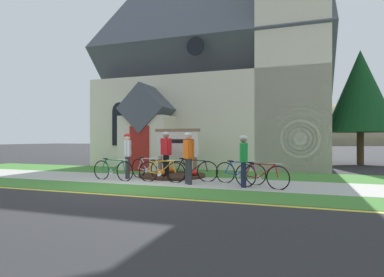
% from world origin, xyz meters
% --- Properties ---
extents(ground, '(140.00, 140.00, 0.00)m').
position_xyz_m(ground, '(0.00, 4.00, 0.00)').
color(ground, '#2B2B2D').
extents(sidewalk_slab, '(32.00, 2.60, 0.01)m').
position_xyz_m(sidewalk_slab, '(0.27, 1.89, 0.01)').
color(sidewalk_slab, '#B7B5AD').
rests_on(sidewalk_slab, ground).
extents(grass_verge, '(32.00, 1.68, 0.01)m').
position_xyz_m(grass_verge, '(0.27, -0.25, 0.00)').
color(grass_verge, '#427F33').
rests_on(grass_verge, ground).
extents(church_lawn, '(24.00, 2.97, 0.01)m').
position_xyz_m(church_lawn, '(0.27, 4.67, 0.00)').
color(church_lawn, '#427F33').
rests_on(church_lawn, ground).
extents(curb_paint_stripe, '(28.00, 0.16, 0.01)m').
position_xyz_m(curb_paint_stripe, '(0.27, -1.23, 0.00)').
color(curb_paint_stripe, yellow).
rests_on(curb_paint_stripe, ground).
extents(church_building, '(12.80, 11.76, 13.09)m').
position_xyz_m(church_building, '(0.72, 10.73, 4.79)').
color(church_building, beige).
rests_on(church_building, ground).
extents(church_sign, '(1.94, 0.16, 1.92)m').
position_xyz_m(church_sign, '(0.33, 3.58, 1.26)').
color(church_sign, '#7F6047').
rests_on(church_sign, ground).
extents(flower_bed, '(2.64, 2.64, 0.34)m').
position_xyz_m(flower_bed, '(0.34, 3.02, 0.07)').
color(flower_bed, '#382319').
rests_on(flower_bed, ground).
extents(bicycle_orange, '(1.76, 0.51, 0.85)m').
position_xyz_m(bicycle_orange, '(1.53, 1.95, 0.38)').
color(bicycle_orange, black).
rests_on(bicycle_orange, ground).
extents(bicycle_black, '(1.71, 0.56, 0.80)m').
position_xyz_m(bicycle_black, '(4.00, 1.24, 0.38)').
color(bicycle_black, black).
rests_on(bicycle_black, ground).
extents(bicycle_green, '(1.77, 0.41, 0.79)m').
position_xyz_m(bicycle_green, '(3.22, 1.93, 0.37)').
color(bicycle_green, black).
rests_on(bicycle_green, ground).
extents(bicycle_silver, '(1.73, 0.64, 0.83)m').
position_xyz_m(bicycle_silver, '(-0.29, 2.15, 0.39)').
color(bicycle_silver, black).
rests_on(bicycle_silver, ground).
extents(bicycle_white, '(1.78, 0.26, 0.81)m').
position_xyz_m(bicycle_white, '(-1.29, 1.34, 0.38)').
color(bicycle_white, black).
rests_on(bicycle_white, ground).
extents(bicycle_red, '(1.74, 0.10, 0.80)m').
position_xyz_m(bicycle_red, '(0.58, 1.46, 0.37)').
color(bicycle_red, black).
rests_on(bicycle_red, ground).
extents(cyclist_in_green_jersey, '(0.53, 0.60, 1.78)m').
position_xyz_m(cyclist_in_green_jersey, '(0.22, 2.69, 1.06)').
color(cyclist_in_green_jersey, black).
rests_on(cyclist_in_green_jersey, ground).
extents(cyclist_in_yellow_jersey, '(0.47, 0.59, 1.72)m').
position_xyz_m(cyclist_in_yellow_jersey, '(1.65, 1.26, 1.01)').
color(cyclist_in_yellow_jersey, '#2D2D33').
rests_on(cyclist_in_yellow_jersey, ground).
extents(cyclist_in_red_jersey, '(0.32, 0.72, 1.61)m').
position_xyz_m(cyclist_in_red_jersey, '(3.48, 1.17, 0.93)').
color(cyclist_in_red_jersey, '#191E38').
rests_on(cyclist_in_red_jersey, ground).
extents(cyclist_in_orange_jersey, '(0.36, 0.71, 1.70)m').
position_xyz_m(cyclist_in_orange_jersey, '(-1.00, 1.89, 1.00)').
color(cyclist_in_orange_jersey, '#2D2D33').
rests_on(cyclist_in_orange_jersey, ground).
extents(roadside_conifer, '(3.90, 3.90, 6.71)m').
position_xyz_m(roadside_conifer, '(8.46, 12.13, 4.29)').
color(roadside_conifer, '#4C3823').
rests_on(roadside_conifer, ground).
extents(distant_hill, '(77.73, 41.80, 25.47)m').
position_xyz_m(distant_hill, '(-7.16, 85.30, 0.00)').
color(distant_hill, '#847A5B').
rests_on(distant_hill, ground).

